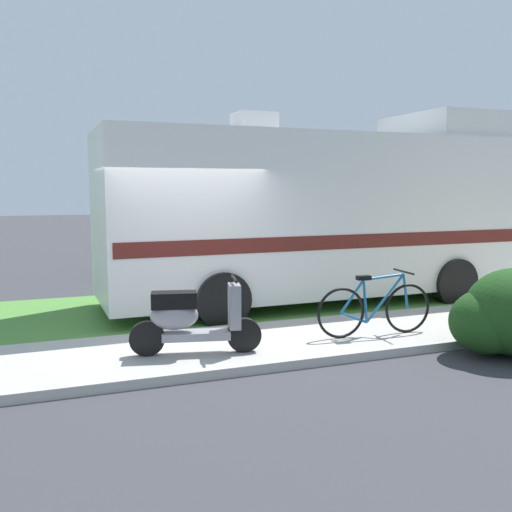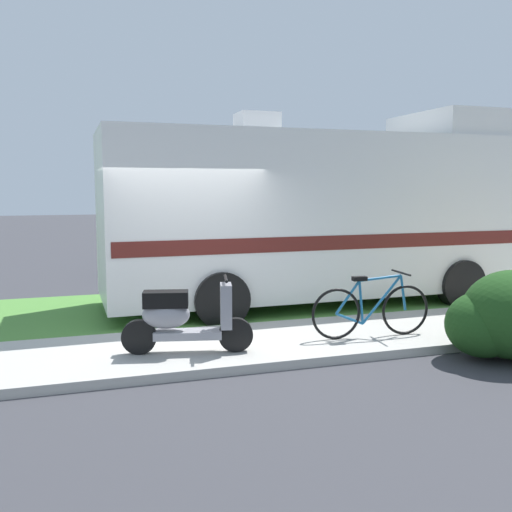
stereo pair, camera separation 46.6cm
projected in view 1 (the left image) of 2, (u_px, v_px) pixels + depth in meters
name	position (u px, v px, depth m)	size (l,w,h in m)	color
ground_plane	(191.00, 333.00, 8.68)	(80.00, 80.00, 0.00)	#38383D
sidewalk	(214.00, 350.00, 7.56)	(24.00, 2.00, 0.12)	#ADAAA3
grass_strip	(170.00, 310.00, 10.07)	(24.00, 3.40, 0.08)	#4C8438
motorhome_rv	(318.00, 213.00, 10.62)	(7.84, 2.57, 3.65)	silver
scooter	(191.00, 318.00, 7.11)	(1.64, 0.63, 0.97)	black
bicycle	(375.00, 308.00, 8.02)	(1.77, 0.52, 0.91)	black
pickup_truck_near	(245.00, 235.00, 15.35)	(5.37, 2.38, 1.74)	#1E478C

